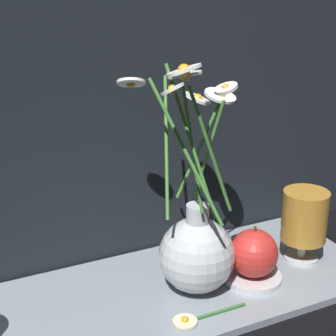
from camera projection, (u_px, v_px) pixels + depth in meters
name	position (u px, v px, depth m)	size (l,w,h in m)	color
ground_plane	(158.00, 298.00, 0.88)	(6.00, 6.00, 0.00)	black
shelf	(158.00, 295.00, 0.88)	(0.72, 0.27, 0.01)	gray
vase_with_flowers	(197.00, 247.00, 0.86)	(0.19, 0.18, 0.37)	silver
tea_glass	(305.00, 218.00, 0.95)	(0.08, 0.08, 0.13)	silver
saucer_plate	(252.00, 277.00, 0.91)	(0.09, 0.09, 0.01)	silver
orange_fruit	(254.00, 253.00, 0.89)	(0.08, 0.08, 0.09)	red
loose_daisy	(194.00, 319.00, 0.81)	(0.12, 0.04, 0.01)	#336B2D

